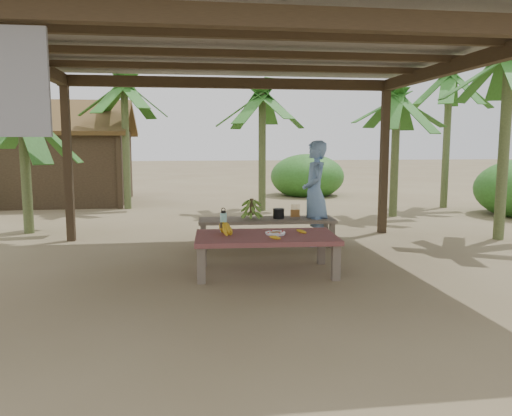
{
  "coord_description": "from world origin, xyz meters",
  "views": [
    {
      "loc": [
        -0.82,
        -6.51,
        1.68
      ],
      "look_at": [
        0.11,
        0.12,
        0.8
      ],
      "focal_mm": 35.0,
      "sensor_mm": 36.0,
      "label": 1
    }
  ],
  "objects": [
    {
      "name": "hut",
      "position": [
        -4.5,
        8.0,
        1.1
      ],
      "size": [
        4.4,
        3.43,
        2.85
      ],
      "color": "black",
      "rests_on": "ground"
    },
    {
      "name": "plate",
      "position": [
        0.31,
        -0.27,
        0.52
      ],
      "size": [
        0.26,
        0.26,
        0.04
      ],
      "color": "white",
      "rests_on": "work_table"
    },
    {
      "name": "woman",
      "position": [
        1.26,
        1.38,
        0.86
      ],
      "size": [
        0.47,
        0.66,
        1.71
      ],
      "primitive_type": "imported",
      "rotation": [
        0.0,
        0.0,
        -1.67
      ],
      "color": "#678EC3",
      "rests_on": "ground"
    },
    {
      "name": "banana_plant_n",
      "position": [
        1.03,
        5.63,
        2.58
      ],
      "size": [
        1.8,
        1.8,
        3.06
      ],
      "color": "#596638",
      "rests_on": "ground"
    },
    {
      "name": "work_table",
      "position": [
        0.18,
        -0.27,
        0.43
      ],
      "size": [
        1.85,
        1.1,
        0.5
      ],
      "rotation": [
        0.0,
        0.0,
        -0.05
      ],
      "color": "brown",
      "rests_on": "ground"
    },
    {
      "name": "cooking_pot",
      "position": [
        0.66,
        1.41,
        0.53
      ],
      "size": [
        0.18,
        0.18,
        0.15
      ],
      "primitive_type": "cylinder",
      "color": "black",
      "rests_on": "bench"
    },
    {
      "name": "skewer_rack",
      "position": [
        0.92,
        1.33,
        0.57
      ],
      "size": [
        0.18,
        0.09,
        0.24
      ],
      "primitive_type": null,
      "rotation": [
        0.0,
        0.0,
        -0.05
      ],
      "color": "#A57F47",
      "rests_on": "bench"
    },
    {
      "name": "banana_plant_w",
      "position": [
        -3.75,
        3.16,
        1.96
      ],
      "size": [
        1.8,
        1.8,
        2.43
      ],
      "color": "#596638",
      "rests_on": "ground"
    },
    {
      "name": "water_flask",
      "position": [
        -0.34,
        0.02,
        0.64
      ],
      "size": [
        0.09,
        0.09,
        0.33
      ],
      "color": "#43D2C7",
      "rests_on": "work_table"
    },
    {
      "name": "banana_plant_e",
      "position": [
        4.57,
        1.4,
        2.86
      ],
      "size": [
        1.8,
        1.8,
        3.35
      ],
      "color": "#596638",
      "rests_on": "ground"
    },
    {
      "name": "banana_plant_nw",
      "position": [
        -2.31,
        6.47,
        2.85
      ],
      "size": [
        1.8,
        1.8,
        3.35
      ],
      "color": "#596638",
      "rests_on": "ground"
    },
    {
      "name": "pavilion",
      "position": [
        -0.01,
        -0.01,
        2.78
      ],
      "size": [
        6.6,
        5.6,
        2.95
      ],
      "color": "black",
      "rests_on": "ground"
    },
    {
      "name": "bench",
      "position": [
        0.47,
        1.41,
        0.39
      ],
      "size": [
        2.23,
        0.71,
        0.45
      ],
      "rotation": [
        0.0,
        0.0,
        -0.05
      ],
      "color": "brown",
      "rests_on": "ground"
    },
    {
      "name": "ripe_banana_bunch",
      "position": [
        -0.38,
        -0.16,
        0.59
      ],
      "size": [
        0.31,
        0.28,
        0.17
      ],
      "primitive_type": null,
      "rotation": [
        0.0,
        0.0,
        0.12
      ],
      "color": "gold",
      "rests_on": "work_table"
    },
    {
      "name": "loose_banana_front",
      "position": [
        0.25,
        -0.58,
        0.52
      ],
      "size": [
        0.15,
        0.09,
        0.04
      ],
      "primitive_type": "ellipsoid",
      "rotation": [
        0.0,
        0.0,
        1.21
      ],
      "color": "gold",
      "rests_on": "work_table"
    },
    {
      "name": "banana_plant_far",
      "position": [
        5.8,
        5.57,
        3.09
      ],
      "size": [
        1.8,
        1.8,
        3.59
      ],
      "color": "#596638",
      "rests_on": "ground"
    },
    {
      "name": "banana_plant_ne",
      "position": [
        3.85,
        4.25,
        2.42
      ],
      "size": [
        1.8,
        1.8,
        2.91
      ],
      "color": "#596638",
      "rests_on": "ground"
    },
    {
      "name": "green_banana_stalk",
      "position": [
        0.22,
        1.42,
        0.62
      ],
      "size": [
        0.32,
        0.32,
        0.35
      ],
      "primitive_type": null,
      "rotation": [
        0.0,
        0.0,
        -0.05
      ],
      "color": "#598C2D",
      "rests_on": "bench"
    },
    {
      "name": "ground",
      "position": [
        0.0,
        0.0,
        0.0
      ],
      "size": [
        80.0,
        80.0,
        0.0
      ],
      "primitive_type": "plane",
      "color": "brown",
      "rests_on": "ground"
    },
    {
      "name": "loose_banana_side",
      "position": [
        0.67,
        -0.2,
        0.52
      ],
      "size": [
        0.14,
        0.15,
        0.04
      ],
      "primitive_type": "ellipsoid",
      "rotation": [
        0.0,
        0.0,
        0.67
      ],
      "color": "gold",
      "rests_on": "work_table"
    }
  ]
}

